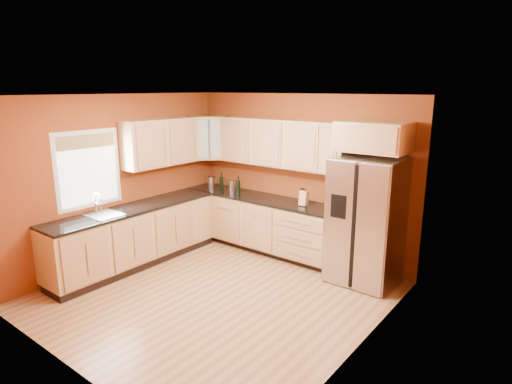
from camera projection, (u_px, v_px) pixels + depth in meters
floor at (216, 295)px, 5.71m from camera, size 4.00×4.00×0.00m
ceiling at (211, 95)px, 5.08m from camera, size 4.00×4.00×0.00m
wall_back at (299, 176)px, 6.93m from camera, size 4.00×0.04×2.60m
wall_front at (62, 246)px, 3.86m from camera, size 4.00×0.04×2.60m
wall_left at (119, 180)px, 6.58m from camera, size 0.04×4.00×2.60m
wall_right at (362, 233)px, 4.21m from camera, size 0.04×4.00×2.60m
base_cabinets_back at (260, 224)px, 7.23m from camera, size 2.90×0.60×0.88m
base_cabinets_left at (135, 237)px, 6.61m from camera, size 0.60×2.80×0.88m
countertop_back at (260, 198)px, 7.11m from camera, size 2.90×0.62×0.04m
countertop_left at (133, 209)px, 6.49m from camera, size 0.62×2.80×0.04m
upper_cabinets_back at (280, 143)px, 6.83m from camera, size 2.30×0.33×0.75m
upper_cabinets_left at (161, 142)px, 6.92m from camera, size 0.33×1.35×0.75m
corner_upper_cabinet at (209, 138)px, 7.54m from camera, size 0.67×0.67×0.75m
over_fridge_cabinet at (373, 137)px, 5.72m from camera, size 0.92×0.60×0.40m
refrigerator at (366, 221)px, 5.94m from camera, size 0.90×0.75×1.78m
window at (89, 169)px, 6.13m from camera, size 0.03×0.90×1.00m
sink_faucet at (103, 205)px, 6.07m from camera, size 0.50×0.42×0.30m
canister_left at (232, 186)px, 7.47m from camera, size 0.15×0.15×0.19m
canister_right at (211, 182)px, 7.70m from camera, size 0.14×0.14×0.21m
wine_bottle_a at (238, 185)px, 7.31m from camera, size 0.08×0.08×0.30m
wine_bottle_b at (221, 181)px, 7.64m from camera, size 0.07×0.07×0.30m
knife_block at (304, 198)px, 6.58m from camera, size 0.13×0.12×0.23m
soap_dispenser at (332, 206)px, 6.26m from camera, size 0.06×0.06×0.18m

